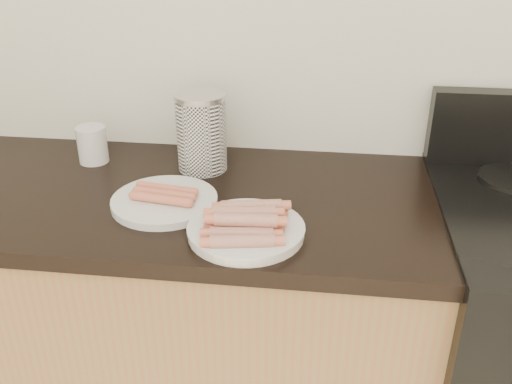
# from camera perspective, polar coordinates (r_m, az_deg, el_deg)

# --- Properties ---
(wall_back) EXTENTS (4.00, 0.04, 2.60)m
(wall_back) POSITION_cam_1_polar(r_m,az_deg,el_deg) (1.57, 2.99, 17.87)
(wall_back) COLOR silver
(wall_back) RESTS_ON ground
(cabinet_base) EXTENTS (2.20, 0.59, 0.86)m
(cabinet_base) POSITION_cam_1_polar(r_m,az_deg,el_deg) (1.85, -21.20, -12.28)
(cabinet_base) COLOR olive
(cabinet_base) RESTS_ON floor
(counter_slab) EXTENTS (2.20, 0.62, 0.04)m
(counter_slab) POSITION_cam_1_polar(r_m,az_deg,el_deg) (1.62, -23.83, 0.20)
(counter_slab) COLOR black
(counter_slab) RESTS_ON cabinet_base
(main_plate) EXTENTS (0.26, 0.26, 0.02)m
(main_plate) POSITION_cam_1_polar(r_m,az_deg,el_deg) (1.24, -1.00, -3.99)
(main_plate) COLOR white
(main_plate) RESTS_ON counter_slab
(side_plate) EXTENTS (0.30, 0.30, 0.02)m
(side_plate) POSITION_cam_1_polar(r_m,az_deg,el_deg) (1.38, -9.13, -0.92)
(side_plate) COLOR white
(side_plate) RESTS_ON counter_slab
(hotdog_pile) EXTENTS (0.14, 0.20, 0.05)m
(hotdog_pile) POSITION_cam_1_polar(r_m,az_deg,el_deg) (1.23, -1.01, -2.76)
(hotdog_pile) COLOR brown
(hotdog_pile) RESTS_ON main_plate
(plain_sausages) EXTENTS (0.14, 0.10, 0.02)m
(plain_sausages) POSITION_cam_1_polar(r_m,az_deg,el_deg) (1.37, -9.20, -0.18)
(plain_sausages) COLOR #B9694C
(plain_sausages) RESTS_ON side_plate
(canister) EXTENTS (0.14, 0.14, 0.21)m
(canister) POSITION_cam_1_polar(r_m,az_deg,el_deg) (1.52, -5.48, 6.00)
(canister) COLOR silver
(canister) RESTS_ON counter_slab
(mug) EXTENTS (0.10, 0.10, 0.10)m
(mug) POSITION_cam_1_polar(r_m,az_deg,el_deg) (1.64, -16.05, 4.58)
(mug) COLOR white
(mug) RESTS_ON counter_slab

